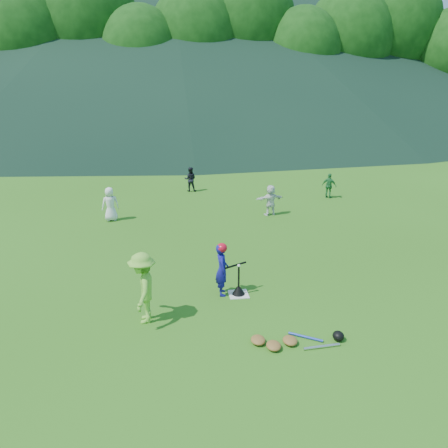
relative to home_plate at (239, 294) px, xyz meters
name	(u,v)px	position (x,y,z in m)	size (l,w,h in m)	color
ground	(239,295)	(0.00, 0.00, -0.01)	(120.00, 120.00, 0.00)	#2E6216
home_plate	(239,294)	(0.00, 0.00, 0.00)	(0.45, 0.45, 0.02)	silver
baseball	(239,266)	(0.00, 0.00, 0.73)	(0.08, 0.08, 0.08)	white
batter_child	(222,270)	(-0.38, 0.10, 0.61)	(0.45, 0.30, 1.24)	navy
adult_coach	(143,288)	(-2.12, -0.85, 0.75)	(0.98, 0.56, 1.51)	#76C038
fielder_a	(110,204)	(-3.52, 6.06, 0.59)	(0.58, 0.38, 1.19)	silver
fielder_b	(190,179)	(-0.49, 9.81, 0.53)	(0.52, 0.41, 1.07)	black
fielder_c	(329,186)	(5.14, 7.90, 0.51)	(0.60, 0.25, 1.03)	#227337
fielder_d	(270,200)	(2.17, 5.93, 0.55)	(1.04, 0.33, 1.12)	silver
batting_tee	(239,290)	(0.00, 0.00, 0.12)	(0.30, 0.30, 0.68)	black
batter_gear	(223,249)	(-0.35, 0.10, 1.11)	(0.71, 0.30, 0.60)	red
equipment_pile	(290,341)	(0.65, -2.08, 0.06)	(1.80, 0.62, 0.19)	olive
outfield_fence	(182,128)	(0.00, 28.00, 0.69)	(70.07, 0.08, 1.33)	gray
tree_line	(179,36)	(0.20, 33.83, 8.20)	(70.04, 11.40, 14.82)	#382314
distant_hills	(126,18)	(-7.63, 81.81, 14.97)	(155.00, 140.00, 32.00)	black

